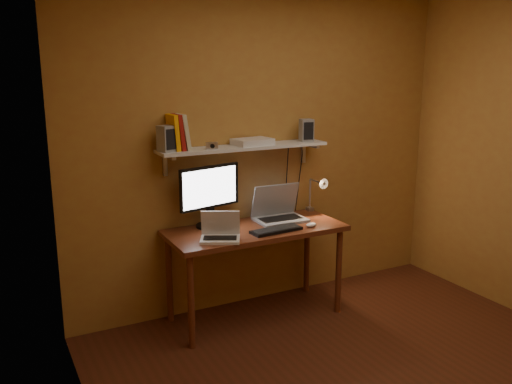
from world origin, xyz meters
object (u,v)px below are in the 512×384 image
mouse (311,225)px  router (252,142)px  wall_shelf (244,148)px  speaker_left (166,139)px  desk_lamp (318,190)px  monitor (210,193)px  netbook (220,232)px  laptop (278,211)px  speaker_right (306,130)px  keyboard (276,230)px  shelf_camera (212,146)px  desk (256,238)px

mouse → router: (-0.32, 0.38, 0.63)m
wall_shelf → speaker_left: (-0.64, -0.02, 0.11)m
wall_shelf → desk_lamp: size_ratio=3.73×
wall_shelf → monitor: (-0.30, -0.00, -0.34)m
router → netbook: bearing=-142.4°
laptop → speaker_right: 0.71m
desk_lamp → speaker_right: (-0.09, 0.05, 0.51)m
desk_lamp → router: router is taller
keyboard → mouse: (0.30, -0.02, 0.01)m
speaker_right → shelf_camera: size_ratio=1.95×
desk → netbook: (-0.36, -0.14, 0.14)m
netbook → speaker_right: 1.18m
monitor → desk_lamp: monitor is taller
monitor → keyboard: 0.59m
monitor → desk_lamp: bearing=-17.0°
desk_lamp → speaker_right: speaker_right is taller
laptop → desk_lamp: desk_lamp is taller
laptop → netbook: 0.69m
desk → speaker_right: (0.57, 0.18, 0.80)m
desk_lamp → wall_shelf: bearing=174.1°
netbook → speaker_left: 0.79m
monitor → keyboard: size_ratio=1.30×
wall_shelf → monitor: size_ratio=2.63×
wall_shelf → monitor: wall_shelf is taller
speaker_right → shelf_camera: 0.87m
speaker_left → speaker_right: (1.21, -0.00, -0.00)m
shelf_camera → keyboard: bearing=-35.7°
speaker_left → laptop: bearing=-22.7°
wall_shelf → laptop: size_ratio=3.40×
monitor → speaker_right: 0.98m
desk → keyboard: 0.21m
keyboard → speaker_left: speaker_left is taller
laptop → keyboard: bearing=-120.1°
netbook → mouse: bearing=23.4°
keyboard → desk_lamp: desk_lamp is taller
wall_shelf → speaker_right: size_ratio=7.62×
keyboard → speaker_right: (0.47, 0.34, 0.71)m
router → speaker_right: bearing=-2.3°
netbook → speaker_left: speaker_left is taller
laptop → speaker_left: (-0.91, 0.05, 0.64)m
desk_lamp → speaker_right: size_ratio=2.04×
laptop → speaker_right: speaker_right is taller
speaker_left → shelf_camera: (0.34, -0.05, -0.07)m
laptop → keyboard: laptop is taller
desk → desk_lamp: bearing=10.8°
laptop → speaker_right: size_ratio=2.24×
monitor → mouse: (0.70, -0.37, -0.26)m
netbook → mouse: size_ratio=3.66×
router → desk_lamp: bearing=-7.0°
monitor → shelf_camera: (-0.00, -0.06, 0.38)m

